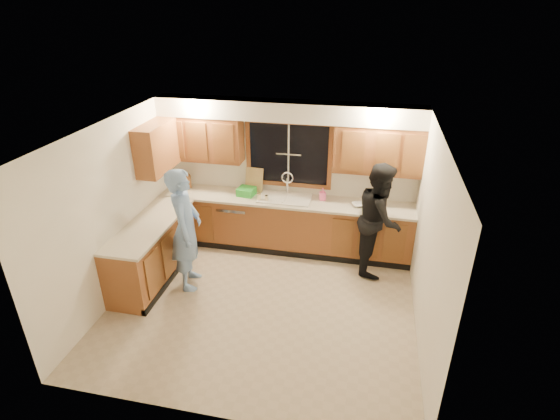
# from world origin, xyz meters

# --- Properties ---
(floor) EXTENTS (4.20, 4.20, 0.00)m
(floor) POSITION_xyz_m (0.00, 0.00, 0.00)
(floor) COLOR #BAA78F
(floor) RESTS_ON ground
(ceiling) EXTENTS (4.20, 4.20, 0.00)m
(ceiling) POSITION_xyz_m (0.00, 0.00, 2.50)
(ceiling) COLOR white
(wall_back) EXTENTS (4.20, 0.00, 4.20)m
(wall_back) POSITION_xyz_m (0.00, 1.90, 1.25)
(wall_back) COLOR white
(wall_back) RESTS_ON ground
(wall_left) EXTENTS (0.00, 3.80, 3.80)m
(wall_left) POSITION_xyz_m (-2.10, 0.00, 1.25)
(wall_left) COLOR white
(wall_left) RESTS_ON ground
(wall_right) EXTENTS (0.00, 3.80, 3.80)m
(wall_right) POSITION_xyz_m (2.10, 0.00, 1.25)
(wall_right) COLOR white
(wall_right) RESTS_ON ground
(base_cabinets_back) EXTENTS (4.20, 0.60, 0.88)m
(base_cabinets_back) POSITION_xyz_m (0.00, 1.60, 0.44)
(base_cabinets_back) COLOR brown
(base_cabinets_back) RESTS_ON ground
(base_cabinets_left) EXTENTS (0.60, 1.90, 0.88)m
(base_cabinets_left) POSITION_xyz_m (-1.80, 0.35, 0.44)
(base_cabinets_left) COLOR brown
(base_cabinets_left) RESTS_ON ground
(countertop_back) EXTENTS (4.20, 0.63, 0.04)m
(countertop_back) POSITION_xyz_m (0.00, 1.58, 0.90)
(countertop_back) COLOR beige
(countertop_back) RESTS_ON base_cabinets_back
(countertop_left) EXTENTS (0.63, 1.90, 0.04)m
(countertop_left) POSITION_xyz_m (-1.79, 0.35, 0.90)
(countertop_left) COLOR beige
(countertop_left) RESTS_ON base_cabinets_left
(upper_cabinets_left) EXTENTS (1.35, 0.33, 0.75)m
(upper_cabinets_left) POSITION_xyz_m (-1.43, 1.73, 1.83)
(upper_cabinets_left) COLOR brown
(upper_cabinets_left) RESTS_ON wall_back
(upper_cabinets_right) EXTENTS (1.35, 0.33, 0.75)m
(upper_cabinets_right) POSITION_xyz_m (1.43, 1.73, 1.83)
(upper_cabinets_right) COLOR brown
(upper_cabinets_right) RESTS_ON wall_back
(upper_cabinets_return) EXTENTS (0.33, 0.90, 0.75)m
(upper_cabinets_return) POSITION_xyz_m (-1.94, 1.12, 1.83)
(upper_cabinets_return) COLOR brown
(upper_cabinets_return) RESTS_ON wall_left
(soffit) EXTENTS (4.20, 0.35, 0.30)m
(soffit) POSITION_xyz_m (0.00, 1.72, 2.35)
(soffit) COLOR silver
(soffit) RESTS_ON wall_back
(window_frame) EXTENTS (1.44, 0.03, 1.14)m
(window_frame) POSITION_xyz_m (0.00, 1.89, 1.60)
(window_frame) COLOR black
(window_frame) RESTS_ON wall_back
(sink) EXTENTS (0.86, 0.52, 0.57)m
(sink) POSITION_xyz_m (0.00, 1.60, 0.86)
(sink) COLOR silver
(sink) RESTS_ON countertop_back
(dishwasher) EXTENTS (0.60, 0.56, 0.82)m
(dishwasher) POSITION_xyz_m (-0.85, 1.59, 0.41)
(dishwasher) COLOR silver
(dishwasher) RESTS_ON floor
(stove) EXTENTS (0.58, 0.75, 0.90)m
(stove) POSITION_xyz_m (-1.80, -0.22, 0.45)
(stove) COLOR silver
(stove) RESTS_ON floor
(man) EXTENTS (0.59, 0.76, 1.85)m
(man) POSITION_xyz_m (-1.18, 0.27, 0.93)
(man) COLOR #7AA3E6
(man) RESTS_ON floor
(woman) EXTENTS (0.70, 0.89, 1.77)m
(woman) POSITION_xyz_m (1.54, 1.28, 0.88)
(woman) COLOR black
(woman) RESTS_ON floor
(knife_block) EXTENTS (0.17, 0.16, 0.24)m
(knife_block) POSITION_xyz_m (-1.77, 1.72, 1.04)
(knife_block) COLOR brown
(knife_block) RESTS_ON countertop_back
(cutting_board) EXTENTS (0.32, 0.14, 0.41)m
(cutting_board) POSITION_xyz_m (-0.58, 1.82, 1.13)
(cutting_board) COLOR tan
(cutting_board) RESTS_ON countertop_back
(dish_crate) EXTENTS (0.30, 0.29, 0.13)m
(dish_crate) POSITION_xyz_m (-0.67, 1.62, 0.98)
(dish_crate) COLOR green
(dish_crate) RESTS_ON countertop_back
(soap_bottle) EXTENTS (0.12, 0.12, 0.21)m
(soap_bottle) POSITION_xyz_m (0.61, 1.69, 1.02)
(soap_bottle) COLOR pink
(soap_bottle) RESTS_ON countertop_back
(bowl) EXTENTS (0.26, 0.26, 0.05)m
(bowl) POSITION_xyz_m (1.20, 1.57, 0.94)
(bowl) COLOR silver
(bowl) RESTS_ON countertop_back
(can_left) EXTENTS (0.08, 0.08, 0.13)m
(can_left) POSITION_xyz_m (-0.40, 1.44, 0.98)
(can_left) COLOR beige
(can_left) RESTS_ON countertop_back
(can_right) EXTENTS (0.07, 0.07, 0.11)m
(can_right) POSITION_xyz_m (-0.27, 1.44, 0.97)
(can_right) COLOR beige
(can_right) RESTS_ON countertop_back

